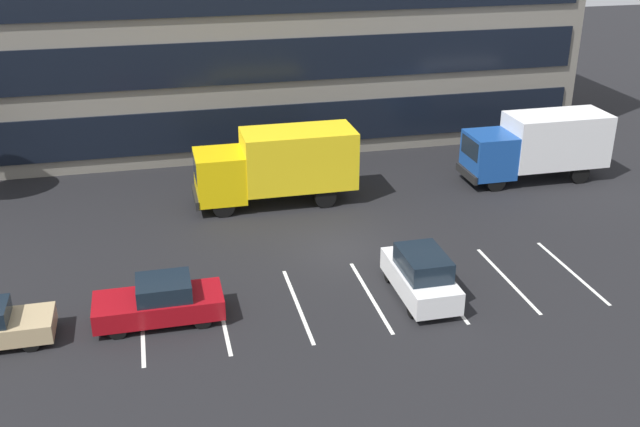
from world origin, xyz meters
TOP-DOWN VIEW (x-y plane):
  - ground_plane at (0.00, 0.00)m, footprint 120.00×120.00m
  - office_building at (0.00, 17.95)m, footprint 35.08×12.17m
  - lot_markings at (0.00, -4.02)m, footprint 16.94×5.40m
  - box_truck_blue at (11.96, 5.71)m, footprint 7.51×2.49m
  - box_truck_yellow_all at (-1.70, 5.69)m, footprint 7.76×2.57m
  - suv_white at (1.79, -4.47)m, footprint 1.78×4.19m
  - sedan_maroon at (-7.73, -3.94)m, footprint 4.49×1.88m

SIDE VIEW (x-z plane):
  - ground_plane at x=0.00m, z-range 0.00..0.00m
  - lot_markings at x=0.00m, z-range 0.00..0.01m
  - sedan_maroon at x=-7.73m, z-range -0.04..1.57m
  - suv_white at x=1.79m, z-range -0.03..1.86m
  - box_truck_blue at x=11.96m, z-range 0.22..3.70m
  - box_truck_yellow_all at x=-1.70m, z-range 0.23..3.82m
  - office_building at x=0.00m, z-range 0.00..14.40m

